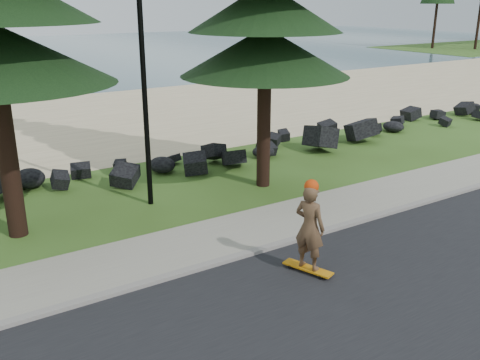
# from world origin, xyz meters

# --- Properties ---
(ground) EXTENTS (160.00, 160.00, 0.00)m
(ground) POSITION_xyz_m (0.00, 0.00, 0.00)
(ground) COLOR #314C17
(ground) RESTS_ON ground
(road) EXTENTS (160.00, 7.00, 0.02)m
(road) POSITION_xyz_m (0.00, -4.50, 0.01)
(road) COLOR black
(road) RESTS_ON ground
(kerb) EXTENTS (160.00, 0.20, 0.10)m
(kerb) POSITION_xyz_m (0.00, -0.90, 0.05)
(kerb) COLOR gray
(kerb) RESTS_ON ground
(sidewalk) EXTENTS (160.00, 2.00, 0.08)m
(sidewalk) POSITION_xyz_m (0.00, 0.20, 0.04)
(sidewalk) COLOR gray
(sidewalk) RESTS_ON ground
(beach_sand) EXTENTS (160.00, 15.00, 0.01)m
(beach_sand) POSITION_xyz_m (0.00, 14.50, 0.01)
(beach_sand) COLOR tan
(beach_sand) RESTS_ON ground
(seawall_boulders) EXTENTS (60.00, 2.40, 1.10)m
(seawall_boulders) POSITION_xyz_m (0.00, 5.60, 0.00)
(seawall_boulders) COLOR black
(seawall_boulders) RESTS_ON ground
(lamp_post) EXTENTS (0.25, 0.14, 8.14)m
(lamp_post) POSITION_xyz_m (0.00, 3.20, 4.13)
(lamp_post) COLOR black
(lamp_post) RESTS_ON ground
(skateboarder) EXTENTS (0.63, 1.10, 2.01)m
(skateboarder) POSITION_xyz_m (1.12, -2.21, 1.01)
(skateboarder) COLOR #CB7C0B
(skateboarder) RESTS_ON ground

